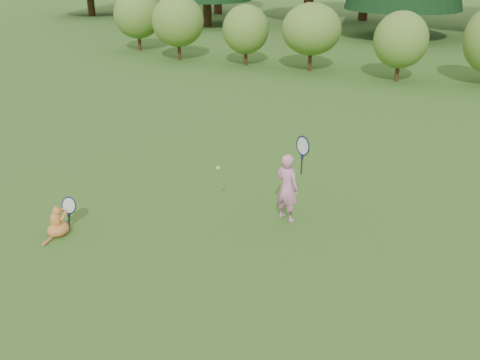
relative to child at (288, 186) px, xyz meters
The scene contains 5 objects.
ground 1.58m from the child, 132.50° to the right, with size 100.00×100.00×0.00m, color #2B4B15.
shrub_row 12.00m from the child, 94.67° to the left, with size 28.00×3.00×2.80m, color #577223, non-canonical shape.
child is the anchor object (origin of this frame).
cat 3.85m from the child, 144.25° to the right, with size 0.43×0.74×0.71m.
tennis_ball 1.22m from the child, 158.07° to the right, with size 0.07×0.07×0.07m.
Camera 1 is at (4.11, -6.63, 4.34)m, focal length 40.00 mm.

